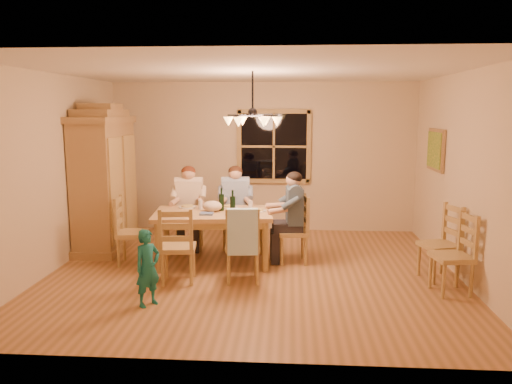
# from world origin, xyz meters

# --- Properties ---
(floor) EXTENTS (5.50, 5.50, 0.00)m
(floor) POSITION_xyz_m (0.00, 0.00, 0.00)
(floor) COLOR olive
(floor) RESTS_ON ground
(ceiling) EXTENTS (5.50, 5.00, 0.02)m
(ceiling) POSITION_xyz_m (0.00, 0.00, 2.70)
(ceiling) COLOR white
(ceiling) RESTS_ON wall_back
(wall_back) EXTENTS (5.50, 0.02, 2.70)m
(wall_back) POSITION_xyz_m (0.00, 2.50, 1.35)
(wall_back) COLOR beige
(wall_back) RESTS_ON floor
(wall_left) EXTENTS (0.02, 5.00, 2.70)m
(wall_left) POSITION_xyz_m (-2.75, 0.00, 1.35)
(wall_left) COLOR beige
(wall_left) RESTS_ON floor
(wall_right) EXTENTS (0.02, 5.00, 2.70)m
(wall_right) POSITION_xyz_m (2.75, 0.00, 1.35)
(wall_right) COLOR beige
(wall_right) RESTS_ON floor
(window) EXTENTS (1.30, 0.06, 1.30)m
(window) POSITION_xyz_m (0.20, 2.47, 1.55)
(window) COLOR black
(window) RESTS_ON wall_back
(painting) EXTENTS (0.06, 0.78, 0.64)m
(painting) POSITION_xyz_m (2.71, 1.20, 1.60)
(painting) COLOR olive
(painting) RESTS_ON wall_right
(chandelier) EXTENTS (0.77, 0.68, 0.71)m
(chandelier) POSITION_xyz_m (-0.00, 0.00, 2.08)
(chandelier) COLOR black
(chandelier) RESTS_ON ceiling
(armoire) EXTENTS (0.66, 1.40, 2.30)m
(armoire) POSITION_xyz_m (-2.42, 1.02, 1.06)
(armoire) COLOR olive
(armoire) RESTS_ON floor
(dining_table) EXTENTS (1.76, 1.18, 0.76)m
(dining_table) POSITION_xyz_m (-0.60, 0.36, 0.65)
(dining_table) COLOR tan
(dining_table) RESTS_ON floor
(chair_far_left) EXTENTS (0.48, 0.46, 0.99)m
(chair_far_left) POSITION_xyz_m (-1.09, 1.09, 0.30)
(chair_far_left) COLOR #A8864A
(chair_far_left) RESTS_ON floor
(chair_far_right) EXTENTS (0.48, 0.46, 0.99)m
(chair_far_right) POSITION_xyz_m (-0.36, 1.17, 0.30)
(chair_far_right) COLOR #A8864A
(chair_far_right) RESTS_ON floor
(chair_near_left) EXTENTS (0.48, 0.46, 0.99)m
(chair_near_left) POSITION_xyz_m (-0.93, -0.46, 0.30)
(chair_near_left) COLOR #A8864A
(chair_near_left) RESTS_ON floor
(chair_near_right) EXTENTS (0.48, 0.46, 0.99)m
(chair_near_right) POSITION_xyz_m (-0.10, -0.38, 0.30)
(chair_near_right) COLOR #A8864A
(chair_near_right) RESTS_ON floor
(chair_end_left) EXTENTS (0.46, 0.48, 0.99)m
(chair_end_left) POSITION_xyz_m (-1.74, 0.24, 0.30)
(chair_end_left) COLOR #A8864A
(chair_end_left) RESTS_ON floor
(chair_end_right) EXTENTS (0.46, 0.48, 0.99)m
(chair_end_right) POSITION_xyz_m (0.55, 0.48, 0.30)
(chair_end_right) COLOR #A8864A
(chair_end_right) RESTS_ON floor
(adult_woman) EXTENTS (0.42, 0.46, 0.87)m
(adult_woman) POSITION_xyz_m (-1.09, 1.09, 0.84)
(adult_woman) COLOR beige
(adult_woman) RESTS_ON floor
(adult_plaid_man) EXTENTS (0.42, 0.46, 0.87)m
(adult_plaid_man) POSITION_xyz_m (-0.36, 1.17, 0.84)
(adult_plaid_man) COLOR #34578F
(adult_plaid_man) RESTS_ON floor
(adult_slate_man) EXTENTS (0.46, 0.42, 0.87)m
(adult_slate_man) POSITION_xyz_m (0.55, 0.48, 0.84)
(adult_slate_man) COLOR #3F5164
(adult_slate_man) RESTS_ON floor
(towel) EXTENTS (0.39, 0.14, 0.58)m
(towel) POSITION_xyz_m (-0.08, -0.56, 0.70)
(towel) COLOR #B0DDEE
(towel) RESTS_ON chair_near_right
(wine_bottle_a) EXTENTS (0.08, 0.08, 0.33)m
(wine_bottle_a) POSITION_xyz_m (-0.49, 0.46, 0.93)
(wine_bottle_a) COLOR black
(wine_bottle_a) RESTS_ON dining_table
(wine_bottle_b) EXTENTS (0.08, 0.08, 0.33)m
(wine_bottle_b) POSITION_xyz_m (-0.30, 0.28, 0.93)
(wine_bottle_b) COLOR black
(wine_bottle_b) RESTS_ON dining_table
(plate_woman) EXTENTS (0.26, 0.26, 0.02)m
(plate_woman) POSITION_xyz_m (-1.03, 0.63, 0.77)
(plate_woman) COLOR white
(plate_woman) RESTS_ON dining_table
(plate_plaid) EXTENTS (0.26, 0.26, 0.02)m
(plate_plaid) POSITION_xyz_m (-0.40, 0.67, 0.77)
(plate_plaid) COLOR white
(plate_plaid) RESTS_ON dining_table
(plate_slate) EXTENTS (0.26, 0.26, 0.02)m
(plate_slate) POSITION_xyz_m (0.04, 0.42, 0.77)
(plate_slate) COLOR white
(plate_slate) RESTS_ON dining_table
(wine_glass_a) EXTENTS (0.06, 0.06, 0.14)m
(wine_glass_a) POSITION_xyz_m (-0.81, 0.53, 0.83)
(wine_glass_a) COLOR silver
(wine_glass_a) RESTS_ON dining_table
(wine_glass_b) EXTENTS (0.06, 0.06, 0.14)m
(wine_glass_b) POSITION_xyz_m (-0.07, 0.51, 0.83)
(wine_glass_b) COLOR silver
(wine_glass_b) RESTS_ON dining_table
(cap) EXTENTS (0.20, 0.20, 0.11)m
(cap) POSITION_xyz_m (-0.06, 0.10, 0.82)
(cap) COLOR tan
(cap) RESTS_ON dining_table
(napkin) EXTENTS (0.19, 0.16, 0.03)m
(napkin) POSITION_xyz_m (-0.66, 0.15, 0.78)
(napkin) COLOR #546A9B
(napkin) RESTS_ON dining_table
(cloth_bundle) EXTENTS (0.28, 0.22, 0.15)m
(cloth_bundle) POSITION_xyz_m (-0.61, 0.38, 0.84)
(cloth_bundle) COLOR #CEB395
(cloth_bundle) RESTS_ON dining_table
(child) EXTENTS (0.36, 0.38, 0.88)m
(child) POSITION_xyz_m (-1.09, -1.27, 0.44)
(child) COLOR #176A68
(child) RESTS_ON floor
(chair_spare_front) EXTENTS (0.48, 0.50, 0.99)m
(chair_spare_front) POSITION_xyz_m (2.45, -0.64, 0.30)
(chair_spare_front) COLOR #A8864A
(chair_spare_front) RESTS_ON floor
(chair_spare_back) EXTENTS (0.53, 0.54, 0.99)m
(chair_spare_back) POSITION_xyz_m (2.45, -0.13, 0.30)
(chair_spare_back) COLOR #A8864A
(chair_spare_back) RESTS_ON floor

